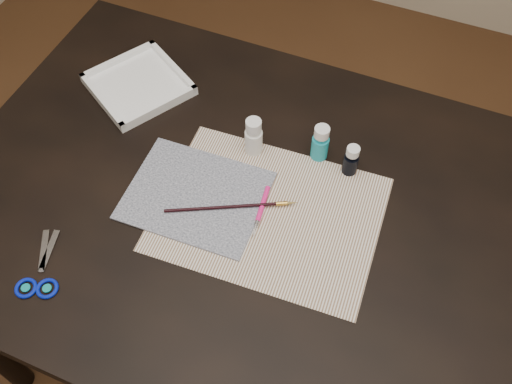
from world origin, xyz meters
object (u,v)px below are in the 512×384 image
at_px(paint_bottle_cyan, 320,143).
at_px(palette_tray, 138,84).
at_px(canvas, 196,195).
at_px(scissors, 40,264).
at_px(paint_bottle_navy, 351,160).
at_px(paint_bottle_white, 254,136).
at_px(paper, 269,214).

relative_size(paint_bottle_cyan, palette_tray, 0.44).
distance_m(canvas, paint_bottle_cyan, 0.28).
bearing_deg(scissors, canvas, -66.94).
relative_size(canvas, paint_bottle_navy, 3.63).
xyz_separation_m(canvas, paint_bottle_cyan, (0.20, 0.20, 0.04)).
xyz_separation_m(paint_bottle_white, palette_tray, (-0.32, 0.07, -0.03)).
distance_m(paper, paint_bottle_cyan, 0.19).
distance_m(paint_bottle_white, scissors, 0.50).
distance_m(paper, paint_bottle_white, 0.17).
bearing_deg(canvas, palette_tray, 138.89).
height_order(paper, paint_bottle_navy, paint_bottle_navy).
bearing_deg(scissors, paint_bottle_cyan, -69.94).
height_order(canvas, paint_bottle_cyan, paint_bottle_cyan).
distance_m(paint_bottle_cyan, paint_bottle_navy, 0.07).
xyz_separation_m(paper, canvas, (-0.16, -0.02, 0.00)).
height_order(paper, palette_tray, palette_tray).
bearing_deg(canvas, paper, 6.66).
relative_size(canvas, palette_tray, 1.37).
distance_m(paint_bottle_navy, palette_tray, 0.54).
bearing_deg(palette_tray, paper, -26.73).
height_order(canvas, paint_bottle_navy, paint_bottle_navy).
xyz_separation_m(paper, paint_bottle_cyan, (0.04, 0.18, 0.04)).
relative_size(paint_bottle_navy, palette_tray, 0.38).
height_order(paint_bottle_navy, palette_tray, paint_bottle_navy).
bearing_deg(paper, palette_tray, 153.27).
relative_size(paint_bottle_white, paint_bottle_navy, 1.22).
bearing_deg(canvas, paint_bottle_white, 68.38).
xyz_separation_m(paper, paint_bottle_navy, (0.12, 0.17, 0.04)).
distance_m(paper, canvas, 0.16).
xyz_separation_m(paint_bottle_white, scissors, (-0.27, -0.42, -0.04)).
distance_m(paint_bottle_navy, scissors, 0.65).
xyz_separation_m(scissors, palette_tray, (-0.06, 0.48, 0.01)).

